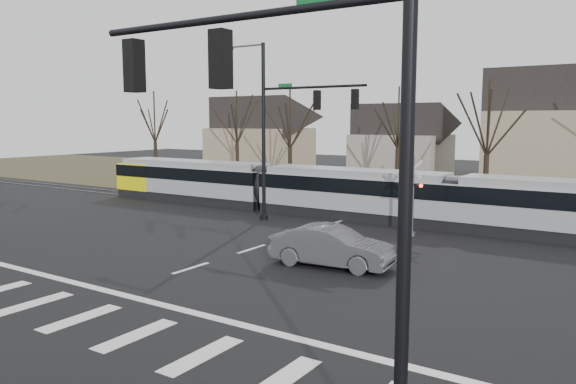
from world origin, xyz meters
The scene contains 15 objects.
ground centered at (0.00, 0.00, 0.00)m, with size 140.00×140.00×0.00m, color black.
grass_verge centered at (0.00, 32.00, 0.01)m, with size 140.00×28.00×0.01m, color #38331E.
crosswalk centered at (0.00, -4.00, 0.01)m, with size 27.00×2.60×0.01m.
stop_line centered at (0.00, -1.80, 0.01)m, with size 28.00×0.35×0.01m, color silver.
lane_dashes centered at (0.00, 16.00, 0.01)m, with size 0.18×30.00×0.01m.
rail_pair centered at (0.00, 15.80, 0.03)m, with size 90.00×1.52×0.06m.
tram centered at (-0.03, 16.00, 1.60)m, with size 38.66×2.87×2.93m.
sedan centered at (4.52, 5.32, 0.81)m, with size 5.10×2.22×1.63m, color #4A4C51.
signal_pole_near_right centered at (10.11, -6.00, 5.17)m, with size 6.72×0.44×8.00m.
signal_pole_far centered at (-2.41, 12.50, 5.70)m, with size 9.28×0.44×10.20m.
rail_crossing_signal centered at (5.00, 12.79, 1.89)m, with size 1.08×0.36×4.00m.
tree_row centered at (2.00, 26.00, 5.00)m, with size 59.20×7.20×10.00m.
house_a centered at (-20.00, 34.00, 4.46)m, with size 9.72×8.64×8.60m.
house_b centered at (-5.00, 36.00, 3.97)m, with size 8.64×7.56×7.65m.
house_c centered at (9.00, 33.00, 5.23)m, with size 10.80×8.64×10.10m.
Camera 1 is at (15.12, -13.95, 5.81)m, focal length 35.00 mm.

